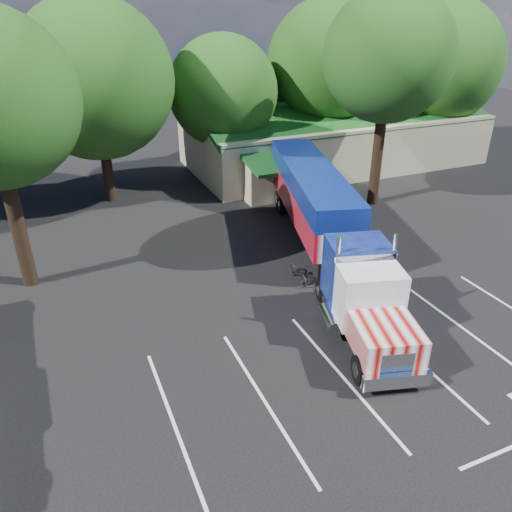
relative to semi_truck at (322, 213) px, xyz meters
name	(u,v)px	position (x,y,z in m)	size (l,w,h in m)	color
ground	(274,297)	(-4.25, -3.12, -2.44)	(120.00, 120.00, 0.00)	black
event_hall	(332,137)	(9.49, 14.69, -0.23)	(24.20, 14.12, 5.55)	tan
tree_row_c	(95,80)	(-9.25, 13.08, 5.60)	(10.00, 10.00, 13.05)	black
tree_row_d	(223,92)	(-0.25, 14.38, 4.15)	(8.00, 8.00, 10.60)	black
tree_row_e	(328,63)	(8.75, 14.88, 5.65)	(9.60, 9.60, 12.90)	black
tree_row_f	(439,63)	(18.75, 13.68, 5.35)	(10.40, 10.40, 13.00)	black
tree_near_right	(389,57)	(7.25, 5.38, 7.03)	(8.00, 8.00, 13.50)	black
semi_truck	(322,213)	(0.00, 0.00, 0.00)	(8.06, 20.45, 4.31)	black
woman	(398,298)	(0.25, -6.43, -1.67)	(0.56, 0.37, 1.54)	black
bicycle	(298,271)	(-2.45, -2.12, -1.93)	(0.68, 1.94, 1.02)	black
silver_sedan	(255,181)	(0.75, 10.88, -1.72)	(1.53, 4.37, 1.44)	#999CA0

